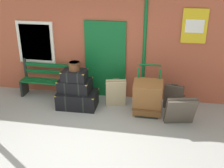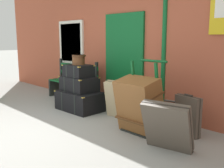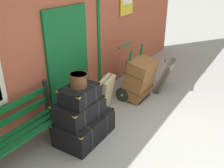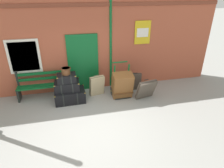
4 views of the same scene
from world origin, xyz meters
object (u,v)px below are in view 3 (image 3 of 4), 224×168
steamer_trunk_middle (79,109)px  suitcase_charcoal (165,75)px  steamer_trunk_base (85,127)px  large_brown_trunk (139,79)px  platform_bench (18,134)px  suitcase_beige (134,72)px  porters_trolley (132,85)px  steamer_trunk_top (80,94)px  suitcase_oxblood (105,94)px  round_hatbox (78,80)px

steamer_trunk_middle → suitcase_charcoal: steamer_trunk_middle is taller
steamer_trunk_base → large_brown_trunk: large_brown_trunk is taller
steamer_trunk_base → large_brown_trunk: 1.83m
suitcase_charcoal → platform_bench: bearing=164.7°
suitcase_beige → steamer_trunk_base: bearing=-172.1°
porters_trolley → large_brown_trunk: (-0.00, -0.17, 0.20)m
steamer_trunk_top → suitcase_oxblood: size_ratio=0.81×
steamer_trunk_middle → large_brown_trunk: (1.86, -0.18, -0.11)m
suitcase_beige → suitcase_oxblood: 1.47m
porters_trolley → large_brown_trunk: size_ratio=1.27×
steamer_trunk_base → round_hatbox: bearing=148.2°
round_hatbox → porters_trolley: (1.85, 0.01, -0.85)m
round_hatbox → large_brown_trunk: round_hatbox is taller
steamer_trunk_top → large_brown_trunk: 1.90m
steamer_trunk_top → suitcase_beige: 2.56m
steamer_trunk_base → platform_bench: bearing=151.0°
steamer_trunk_middle → large_brown_trunk: large_brown_trunk is taller
steamer_trunk_top → porters_trolley: porters_trolley is taller
steamer_trunk_top → round_hatbox: bearing=81.6°
steamer_trunk_base → steamer_trunk_middle: 0.38m
steamer_trunk_middle → suitcase_beige: steamer_trunk_middle is taller
platform_bench → round_hatbox: (0.89, -0.49, 0.68)m
large_brown_trunk → suitcase_charcoal: large_brown_trunk is taller
steamer_trunk_top → porters_trolley: size_ratio=0.51×
steamer_trunk_top → large_brown_trunk: bearing=-4.7°
steamer_trunk_middle → steamer_trunk_top: bearing=-65.7°
porters_trolley → suitcase_charcoal: bearing=-32.0°
steamer_trunk_middle → porters_trolley: size_ratio=0.68×
steamer_trunk_base → porters_trolley: size_ratio=0.85×
porters_trolley → steamer_trunk_top: bearing=-179.4°
platform_bench → steamer_trunk_middle: bearing=-28.6°
steamer_trunk_middle → round_hatbox: (0.01, -0.01, 0.54)m
platform_bench → steamer_trunk_base: platform_bench is taller
porters_trolley → suitcase_oxblood: size_ratio=1.59×
suitcase_charcoal → suitcase_beige: (-0.13, 0.78, -0.04)m
platform_bench → steamer_trunk_base: size_ratio=1.56×
platform_bench → steamer_trunk_middle: size_ratio=1.94×
platform_bench → steamer_trunk_middle: (0.88, -0.48, 0.14)m
steamer_trunk_base → porters_trolley: bearing=1.2°
large_brown_trunk → suitcase_charcoal: (0.76, -0.31, -0.11)m
suitcase_charcoal → steamer_trunk_top: bearing=170.1°
large_brown_trunk → suitcase_charcoal: size_ratio=1.29×
round_hatbox → porters_trolley: round_hatbox is taller
round_hatbox → steamer_trunk_base: bearing=-31.8°
steamer_trunk_base → suitcase_oxblood: 1.01m
large_brown_trunk → suitcase_beige: size_ratio=1.38×
steamer_trunk_base → suitcase_beige: 2.46m
steamer_trunk_middle → large_brown_trunk: 1.88m
porters_trolley → suitcase_oxblood: porters_trolley is taller
platform_bench → suitcase_beige: platform_bench is taller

